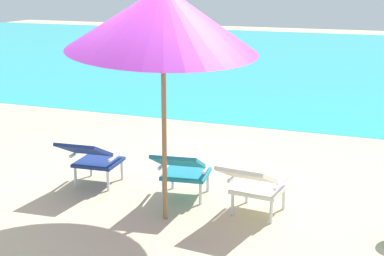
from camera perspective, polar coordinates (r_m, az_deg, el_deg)
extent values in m
plane|color=#CCB78E|center=(10.16, 6.85, 0.34)|extent=(40.00, 40.00, 0.00)
cube|color=#28B2B7|center=(18.64, 13.84, 6.61)|extent=(40.00, 18.00, 0.01)
cube|color=navy|center=(7.25, -9.30, -3.37)|extent=(0.56, 0.54, 0.04)
cube|color=navy|center=(6.86, -10.72, -2.14)|extent=(0.56, 0.56, 0.27)
cylinder|color=silver|center=(7.57, -10.06, -3.82)|extent=(0.04, 0.04, 0.26)
cylinder|color=silver|center=(7.39, -7.00, -4.16)|extent=(0.04, 0.04, 0.26)
cylinder|color=silver|center=(7.22, -11.55, -4.82)|extent=(0.04, 0.04, 0.26)
cylinder|color=silver|center=(7.03, -8.38, -5.22)|extent=(0.04, 0.04, 0.26)
cube|color=silver|center=(7.33, -11.17, -2.28)|extent=(0.07, 0.50, 0.03)
cube|color=silver|center=(7.11, -7.45, -2.66)|extent=(0.07, 0.50, 0.03)
cube|color=teal|center=(6.74, -0.60, -4.60)|extent=(0.59, 0.57, 0.04)
cube|color=teal|center=(6.31, -1.39, -3.36)|extent=(0.59, 0.59, 0.27)
cylinder|color=silver|center=(7.03, -1.95, -5.06)|extent=(0.04, 0.04, 0.26)
cylinder|color=silver|center=(6.93, 1.58, -5.34)|extent=(0.04, 0.04, 0.26)
cylinder|color=silver|center=(6.65, -2.88, -6.25)|extent=(0.04, 0.04, 0.26)
cylinder|color=silver|center=(6.55, 0.85, -6.57)|extent=(0.04, 0.04, 0.26)
cube|color=silver|center=(6.76, -2.75, -3.47)|extent=(0.10, 0.50, 0.03)
cube|color=silver|center=(6.64, 1.58, -3.79)|extent=(0.10, 0.50, 0.03)
cube|color=silver|center=(6.32, 6.69, -6.03)|extent=(0.57, 0.55, 0.04)
cube|color=silver|center=(5.91, 5.52, -4.73)|extent=(0.57, 0.56, 0.27)
cylinder|color=silver|center=(6.63, 5.50, -6.37)|extent=(0.04, 0.04, 0.26)
cylinder|color=silver|center=(6.49, 9.14, -6.96)|extent=(0.04, 0.04, 0.26)
cylinder|color=silver|center=(6.27, 4.07, -7.62)|extent=(0.04, 0.04, 0.26)
cylinder|color=silver|center=(6.12, 7.90, -8.28)|extent=(0.04, 0.04, 0.26)
cube|color=silver|center=(6.37, 4.52, -4.67)|extent=(0.08, 0.50, 0.03)
cube|color=silver|center=(6.20, 8.98, -5.35)|extent=(0.08, 0.50, 0.03)
cylinder|color=olive|center=(5.93, -2.79, -0.85)|extent=(0.05, 0.05, 1.84)
cone|color=purple|center=(5.72, -2.94, 10.88)|extent=(2.78, 2.77, 0.79)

